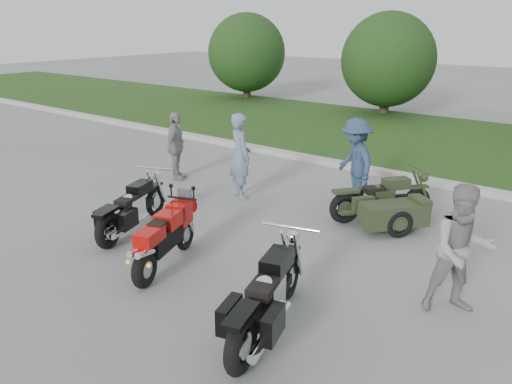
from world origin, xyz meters
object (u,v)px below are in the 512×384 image
Objects in this scene: sportbike_red at (164,237)px; person_stripe at (240,156)px; cruiser_sidecar at (387,208)px; person_denim at (355,162)px; cruiser_left at (131,211)px; cruiser_right at (266,301)px; person_back at (176,146)px; person_grey at (462,250)px.

sportbike_red is 3.46m from person_stripe.
person_denim is (-1.07, 0.75, 0.52)m from cruiser_sidecar.
person_stripe is (0.34, 2.69, 0.49)m from cruiser_left.
cruiser_right reaches higher than cruiser_sidecar.
person_denim reaches higher than cruiser_left.
cruiser_sidecar is (2.03, 3.60, -0.14)m from sportbike_red.
sportbike_red is 1.12× the size of person_back.
cruiser_right is 1.18× the size of cruiser_sidecar.
cruiser_sidecar is (3.53, 3.05, -0.05)m from cruiser_left.
sportbike_red is at bearing -162.95° from person_back.
person_grey reaches higher than cruiser_sidecar.
cruiser_left is at bearing -175.23° from person_back.
person_grey is at bearing -131.12° from person_back.
sportbike_red is at bearing -65.86° from person_denim.
cruiser_sidecar is at bearing -143.16° from person_stripe.
person_back reaches higher than cruiser_right.
person_grey is at bearing -168.33° from person_stripe.
cruiser_left reaches higher than cruiser_sidecar.
cruiser_left is 1.29× the size of person_back.
person_denim is (2.46, 3.79, 0.48)m from cruiser_left.
person_denim reaches higher than cruiser_right.
sportbike_red is 0.98× the size of person_stripe.
person_denim is at bearing 38.48° from cruiser_left.
cruiser_left is 3.90m from cruiser_right.
cruiser_sidecar is 1.11× the size of person_grey.
cruiser_right is at bearing -167.18° from person_grey.
cruiser_left is at bearing 153.02° from person_grey.
person_grey is (1.89, -2.08, 0.49)m from cruiser_sidecar.
person_back is at bearing 114.51° from sportbike_red.
person_denim is (-1.31, 4.79, 0.44)m from cruiser_right.
person_back is (-5.48, 3.76, 0.35)m from cruiser_right.
person_grey is 4.09m from person_denim.
person_stripe reaches higher than person_grey.
person_grey is 1.08× the size of person_back.
person_stripe reaches higher than person_back.
sportbike_red is at bearing 164.12° from person_grey.
person_grey reaches higher than person_back.
person_grey is 7.36m from person_back.
person_stripe is at bearing -115.74° from person_denim.
cruiser_right is (3.77, -0.99, 0.03)m from cruiser_left.
cruiser_right reaches higher than sportbike_red.
cruiser_right is 1.25× the size of person_stripe.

